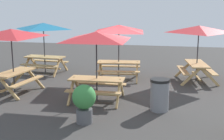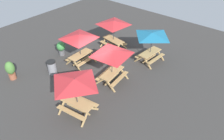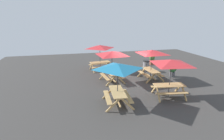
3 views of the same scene
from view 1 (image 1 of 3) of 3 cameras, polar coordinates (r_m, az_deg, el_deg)
name	(u,v)px [view 1 (image 1 of 3)]	position (r m, az deg, el deg)	size (l,w,h in m)	color
ground_plane	(109,87)	(12.13, -0.50, -3.07)	(24.00, 24.00, 0.00)	#3D3A38
picnic_table_0	(43,30)	(14.56, -12.43, 7.19)	(2.15, 2.15, 2.34)	tan
picnic_table_1	(11,38)	(11.58, -17.97, 5.62)	(2.80, 2.80, 2.34)	tan
picnic_table_2	(119,32)	(12.97, 1.26, 6.88)	(2.81, 2.81, 2.34)	tan
picnic_table_3	(199,33)	(13.12, 15.57, 6.49)	(2.26, 2.26, 2.34)	tan
picnic_table_4	(96,41)	(10.06, -2.88, 5.27)	(2.83, 2.83, 2.34)	tan
trash_bin_gray	(160,95)	(9.52, 8.69, -4.49)	(0.59, 0.59, 0.98)	gray
potted_plant_0	(84,101)	(8.45, -5.11, -5.69)	(0.64, 0.64, 1.07)	#59595B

